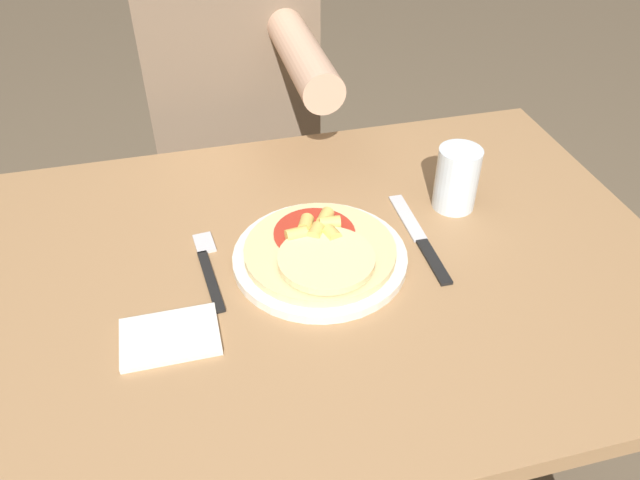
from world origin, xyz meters
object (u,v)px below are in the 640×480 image
Objects in this scene: plate at (320,258)px; dining_table at (303,327)px; pizza at (321,250)px; person_diner at (233,99)px; drinking_glass at (457,179)px; fork at (208,265)px; knife at (420,238)px.

dining_table is at bearing -170.36° from plate.
person_diner is at bearing 94.29° from pizza.
drinking_glass is (0.24, 0.09, 0.03)m from pizza.
plate is 1.44× the size of fork.
person_diner is (0.12, 0.57, -0.03)m from fork.
pizza reaches higher than plate.
dining_table is 6.23× the size of fork.
dining_table is 0.16m from pizza.
knife is 0.18× the size of person_diner.
pizza reaches higher than fork.
person_diner reaches higher than plate.
person_diner reaches higher than drinking_glass.
pizza is 0.61m from person_diner.
person_diner reaches higher than fork.
dining_table is 4.32× the size of plate.
person_diner reaches higher than knife.
drinking_glass is at bearing 18.45° from plate.
dining_table is 0.61m from person_diner.
fork is at bearing 176.86° from knife.
dining_table is 4.99× the size of pizza.
plate is 0.60m from person_diner.
pizza is 0.26m from drinking_glass.
person_diner is (-0.05, 0.60, -0.05)m from pizza.
plate reaches higher than knife.
plate is at bearing -161.55° from drinking_glass.
dining_table is 0.14m from plate.
drinking_glass reaches higher than knife.
plate is 0.20× the size of person_diner.
knife is at bearing 4.89° from dining_table.
dining_table is 0.23m from knife.
pizza is at bearing -174.76° from knife.
pizza is at bearing -85.70° from plate.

